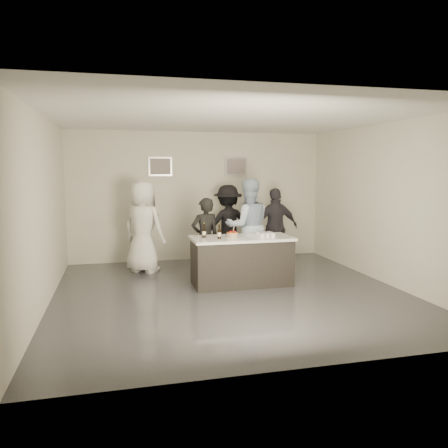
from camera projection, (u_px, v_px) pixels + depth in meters
The scene contains 19 objects.
floor at pixel (231, 293), 7.63m from camera, with size 6.00×6.00×0.00m, color #3D3D42.
ceiling at pixel (231, 117), 7.25m from camera, with size 6.00×6.00×0.00m, color white.
wall_back at pixel (199, 196), 10.33m from camera, with size 6.00×0.04×3.00m, color beige.
wall_front at pixel (304, 232), 4.55m from camera, with size 6.00×0.04×3.00m, color beige.
wall_left at pixel (43, 211), 6.73m from camera, with size 0.04×6.00×3.00m, color beige.
wall_right at pixel (386, 204), 8.15m from camera, with size 0.04×6.00×3.00m, color beige.
picture_left at pixel (160, 166), 10.00m from camera, with size 0.54×0.04×0.44m, color #B2B2B7.
picture_right at pixel (236, 167), 10.42m from camera, with size 0.54×0.04×0.44m, color #B2B2B7.
bar_counter at pixel (242, 261), 8.12m from camera, with size 1.86×0.86×0.90m, color white.
cake at pixel (232, 235), 8.01m from camera, with size 0.20×0.20×0.08m, color orange.
beer_bottle_a at pixel (204, 231), 7.96m from camera, with size 0.07×0.07×0.26m, color black.
beer_bottle_b at pixel (219, 232), 7.83m from camera, with size 0.07×0.07×0.26m, color black.
tumbler_cluster at pixel (266, 234), 8.11m from camera, with size 0.30×0.30×0.08m, color orange.
candles at pixel (232, 240), 7.67m from camera, with size 0.24×0.08×0.01m, color pink.
person_main_black at pixel (205, 238), 8.64m from camera, with size 0.58×0.38×1.59m, color black.
person_main_blue at pixel (248, 226), 8.96m from camera, with size 0.95×0.74×1.95m, color #A9BFDD.
person_guest_left at pixel (143, 227), 9.03m from camera, with size 0.93×0.61×1.91m, color white.
person_guest_right at pixel (276, 227), 9.64m from camera, with size 1.01×0.42×1.73m, color #2D2C34.
person_guest_back at pixel (228, 225), 9.85m from camera, with size 1.15×0.66×1.79m, color black.
Camera 1 is at (-1.88, -7.17, 2.17)m, focal length 35.00 mm.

